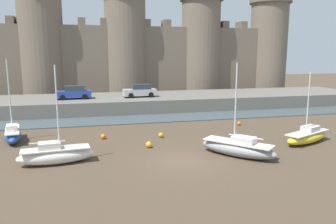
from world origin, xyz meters
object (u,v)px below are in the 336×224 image
object	(u,v)px
mooring_buoy_near_channel	(149,145)
sailboat_midflat_centre	(307,136)
sailboat_foreground_right	(238,148)
car_quay_east	(140,91)
sailboat_midflat_left	(56,155)
sailboat_foreground_centre	(13,134)
car_quay_west	(74,93)
mooring_buoy_near_shore	(103,136)
mooring_buoy_off_centre	(161,135)
mooring_buoy_mid_mud	(239,123)

from	to	relation	value
mooring_buoy_near_channel	sailboat_midflat_centre	bearing A→B (deg)	-7.30
sailboat_foreground_right	car_quay_east	xyz separation A→B (m)	(-3.74, 20.52, 1.84)
sailboat_midflat_left	sailboat_foreground_centre	world-z (taller)	sailboat_foreground_centre
mooring_buoy_near_channel	car_quay_west	distance (m)	18.26
sailboat_midflat_left	mooring_buoy_near_shore	bearing A→B (deg)	59.78
car_quay_east	mooring_buoy_off_centre	bearing A→B (deg)	-91.65
sailboat_foreground_right	mooring_buoy_mid_mud	distance (m)	10.26
sailboat_foreground_centre	mooring_buoy_near_channel	xyz separation A→B (m)	(10.51, -4.44, -0.37)
sailboat_midflat_left	car_quay_west	bearing A→B (deg)	88.59
mooring_buoy_off_centre	mooring_buoy_mid_mud	size ratio (longest dim) A/B	1.11
car_quay_west	sailboat_foreground_right	bearing A→B (deg)	-60.19
mooring_buoy_mid_mud	car_quay_east	xyz separation A→B (m)	(-8.27, 11.32, 2.25)
mooring_buoy_mid_mud	sailboat_foreground_right	bearing A→B (deg)	-116.21
sailboat_midflat_centre	mooring_buoy_near_channel	size ratio (longest dim) A/B	11.80
mooring_buoy_mid_mud	car_quay_east	size ratio (longest dim) A/B	0.09
car_quay_west	mooring_buoy_mid_mud	bearing A→B (deg)	-34.94
sailboat_midflat_centre	sailboat_midflat_left	xyz separation A→B (m)	(-19.27, -0.58, 0.07)
car_quay_west	car_quay_east	bearing A→B (deg)	-0.68
car_quay_east	car_quay_west	xyz separation A→B (m)	(-8.06, 0.10, 0.00)
sailboat_foreground_centre	mooring_buoy_mid_mud	bearing A→B (deg)	3.37
sailboat_foreground_right	mooring_buoy_mid_mud	size ratio (longest dim) A/B	16.77
sailboat_foreground_centre	mooring_buoy_near_channel	distance (m)	11.42
sailboat_foreground_centre	car_quay_east	size ratio (longest dim) A/B	1.59
sailboat_foreground_centre	sailboat_midflat_centre	bearing A→B (deg)	-14.64
sailboat_foreground_right	sailboat_midflat_left	distance (m)	12.36
sailboat_foreground_centre	mooring_buoy_off_centre	bearing A→B (deg)	-7.81
sailboat_foreground_centre	mooring_buoy_mid_mud	world-z (taller)	sailboat_foreground_centre
mooring_buoy_near_channel	mooring_buoy_mid_mud	world-z (taller)	mooring_buoy_near_channel
mooring_buoy_off_centre	car_quay_west	world-z (taller)	car_quay_west
sailboat_foreground_right	sailboat_midflat_left	world-z (taller)	sailboat_foreground_right
sailboat_midflat_centre	car_quay_east	world-z (taller)	sailboat_midflat_centre
car_quay_west	mooring_buoy_near_channel	bearing A→B (deg)	-70.36
mooring_buoy_off_centre	mooring_buoy_mid_mud	world-z (taller)	mooring_buoy_off_centre
sailboat_midflat_left	mooring_buoy_near_shore	distance (m)	6.55
mooring_buoy_near_channel	sailboat_foreground_right	bearing A→B (deg)	-31.76
sailboat_foreground_centre	mooring_buoy_near_channel	bearing A→B (deg)	-22.88
sailboat_midflat_left	sailboat_foreground_centre	bearing A→B (deg)	120.71
sailboat_foreground_centre	mooring_buoy_near_shore	xyz separation A→B (m)	(7.24, -0.99, -0.40)
sailboat_foreground_right	mooring_buoy_near_shore	distance (m)	11.39
sailboat_foreground_centre	car_quay_west	xyz separation A→B (m)	(4.42, 12.64, 1.83)
mooring_buoy_off_centre	sailboat_foreground_centre	bearing A→B (deg)	172.19
mooring_buoy_off_centre	car_quay_east	world-z (taller)	car_quay_east
car_quay_east	mooring_buoy_near_channel	bearing A→B (deg)	-96.63
car_quay_west	mooring_buoy_near_shore	bearing A→B (deg)	-78.33
mooring_buoy_near_channel	mooring_buoy_off_centre	size ratio (longest dim) A/B	1.13
sailboat_midflat_left	mooring_buoy_mid_mud	xyz separation A→B (m)	(16.81, 7.87, -0.43)
mooring_buoy_near_shore	mooring_buoy_near_channel	xyz separation A→B (m)	(3.28, -3.44, 0.03)
sailboat_foreground_right	car_quay_west	bearing A→B (deg)	119.81
mooring_buoy_mid_mud	car_quay_west	distance (m)	20.05
sailboat_foreground_right	mooring_buoy_near_shore	world-z (taller)	sailboat_foreground_right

